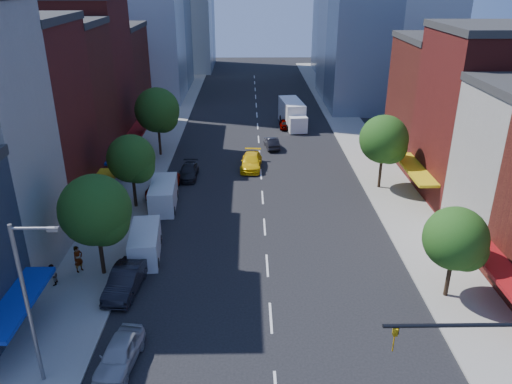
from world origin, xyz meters
TOP-DOWN VIEW (x-y plane):
  - sidewalk_left at (-12.50, 40.00)m, footprint 5.00×120.00m
  - sidewalk_right at (12.50, 40.00)m, footprint 5.00×120.00m
  - bldg_left_2 at (-21.00, 20.50)m, footprint 12.00×9.00m
  - bldg_left_3 at (-21.00, 29.00)m, footprint 12.00×8.00m
  - bldg_left_4 at (-21.00, 37.50)m, footprint 12.00×9.00m
  - bldg_left_5 at (-21.00, 47.00)m, footprint 12.00×10.00m
  - bldg_right_2 at (21.00, 24.00)m, footprint 12.00×10.00m
  - bldg_right_3 at (21.00, 34.00)m, footprint 12.00×10.00m
  - streetlight at (-11.81, 1.00)m, footprint 2.25×0.25m
  - tree_left_near at (-11.35, 10.92)m, footprint 4.80×4.80m
  - tree_left_mid at (-11.35, 21.92)m, footprint 4.20×4.20m
  - tree_left_far at (-11.35, 35.92)m, footprint 5.00×5.00m
  - tree_right_near at (11.65, 7.92)m, footprint 4.00×4.00m
  - tree_right_far at (11.65, 25.92)m, footprint 4.60×4.60m
  - parked_car_front at (-8.28, 2.13)m, footprint 2.30×4.57m
  - parked_car_second at (-9.50, 9.03)m, footprint 2.22×5.15m
  - parked_car_third at (-9.49, 25.04)m, footprint 2.69×5.84m
  - parked_car_rear at (-7.50, 29.16)m, footprint 1.90×4.51m
  - cargo_van_near at (-8.99, 13.36)m, footprint 2.54×5.25m
  - cargo_van_far at (-8.98, 22.00)m, footprint 2.48×5.55m
  - taxi at (-1.00, 31.76)m, footprint 2.55×5.39m
  - traffic_car_oncoming at (1.50, 38.53)m, footprint 1.92×4.19m
  - traffic_car_far at (3.76, 47.10)m, footprint 1.62×3.90m
  - box_truck at (4.80, 48.21)m, footprint 3.42×8.61m
  - pedestrian_near at (-13.25, 11.26)m, footprint 0.79×0.86m
  - pedestrian_far at (-14.50, 9.60)m, footprint 0.69×0.83m

SIDE VIEW (x-z plane):
  - sidewalk_left at x=-12.50m, z-range 0.00..0.15m
  - sidewalk_right at x=12.50m, z-range 0.00..0.15m
  - parked_car_rear at x=-7.50m, z-range 0.00..1.30m
  - traffic_car_far at x=3.76m, z-range 0.00..1.32m
  - traffic_car_oncoming at x=1.50m, z-range 0.00..1.33m
  - parked_car_front at x=-8.28m, z-range 0.00..1.49m
  - taxi at x=-1.00m, z-range 0.00..1.52m
  - parked_car_third at x=-9.49m, z-range 0.00..1.62m
  - parked_car_second at x=-9.50m, z-range 0.00..1.65m
  - pedestrian_far at x=-14.50m, z-range 0.15..1.68m
  - cargo_van_near at x=-8.99m, z-range -0.01..2.15m
  - pedestrian_near at x=-13.25m, z-range 0.15..2.12m
  - cargo_van_far at x=-8.98m, z-range -0.01..2.30m
  - box_truck at x=4.80m, z-range -0.09..3.28m
  - tree_right_near at x=11.65m, z-range 1.09..7.29m
  - tree_left_mid at x=-11.35m, z-range 1.20..7.85m
  - tree_right_far at x=11.65m, z-range 1.26..8.46m
  - tree_left_near at x=-11.35m, z-range 1.22..8.52m
  - tree_left_far at x=-11.35m, z-range 1.33..9.08m
  - streetlight at x=-11.81m, z-range 0.78..9.78m
  - bldg_left_5 at x=-21.00m, z-range 0.00..13.00m
  - bldg_right_3 at x=21.00m, z-range 0.00..13.00m
  - bldg_left_3 at x=-21.00m, z-range 0.00..15.00m
  - bldg_right_2 at x=21.00m, z-range 0.00..15.00m
  - bldg_left_2 at x=-21.00m, z-range 0.00..16.00m
  - bldg_left_4 at x=-21.00m, z-range 0.00..17.00m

